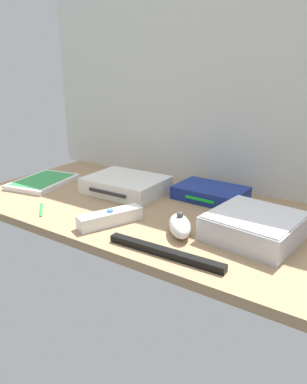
{
  "coord_description": "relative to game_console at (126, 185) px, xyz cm",
  "views": [
    {
      "loc": [
        46.9,
        -70.15,
        32.96
      ],
      "look_at": [
        0.0,
        0.0,
        4.0
      ],
      "focal_mm": 33.83,
      "sensor_mm": 36.0,
      "label": 1
    }
  ],
  "objects": [
    {
      "name": "remote_nunchuk",
      "position": [
        26.05,
        -15.3,
        -0.16
      ],
      "size": [
        9.49,
        10.65,
        5.1
      ],
      "rotation": [
        0.0,
        0.0,
        0.64
      ],
      "color": "white",
      "rests_on": "ground_plane"
    },
    {
      "name": "game_console",
      "position": [
        0.0,
        0.0,
        0.0
      ],
      "size": [
        21.32,
        16.83,
        4.4
      ],
      "rotation": [
        0.0,
        0.0,
        0.02
      ],
      "color": "white",
      "rests_on": "ground_plane"
    },
    {
      "name": "stylus_pen",
      "position": [
        -8.98,
        -22.31,
        -1.85
      ],
      "size": [
        7.23,
        6.45,
        0.7
      ],
      "primitive_type": "cylinder",
      "rotation": [
        0.0,
        1.57,
        2.42
      ],
      "color": "green",
      "rests_on": "ground_plane"
    },
    {
      "name": "remote_wand",
      "position": [
        10.55,
        -19.24,
        -0.69
      ],
      "size": [
        9.19,
        15.01,
        3.4
      ],
      "rotation": [
        0.0,
        0.0,
        -0.41
      ],
      "color": "white",
      "rests_on": "ground_plane"
    },
    {
      "name": "ground_plane",
      "position": [
        12.78,
        -5.28,
        -3.2
      ],
      "size": [
        100.0,
        48.0,
        2.0
      ],
      "primitive_type": "cube",
      "color": "#9E7F5B",
      "rests_on": "ground"
    },
    {
      "name": "sensor_bar",
      "position": [
        28.24,
        -24.73,
        -1.5
      ],
      "size": [
        24.05,
        2.58,
        1.4
      ],
      "primitive_type": "cube",
      "rotation": [
        0.0,
        0.0,
        0.03
      ],
      "color": "black",
      "rests_on": "ground_plane"
    },
    {
      "name": "back_wall",
      "position": [
        12.78,
        19.32,
        29.8
      ],
      "size": [
        110.0,
        1.2,
        64.0
      ],
      "primitive_type": "cube",
      "color": "silver",
      "rests_on": "ground"
    },
    {
      "name": "mini_computer",
      "position": [
        39.45,
        -8.31,
        0.44
      ],
      "size": [
        18.82,
        18.82,
        5.3
      ],
      "rotation": [
        0.0,
        0.0,
        -0.11
      ],
      "color": "silver",
      "rests_on": "ground_plane"
    },
    {
      "name": "game_case",
      "position": [
        -25.4,
        -7.74,
        -1.44
      ],
      "size": [
        16.8,
        21.14,
        1.56
      ],
      "rotation": [
        0.0,
        0.0,
        0.18
      ],
      "color": "white",
      "rests_on": "ground_plane"
    },
    {
      "name": "network_router",
      "position": [
        22.04,
        8.08,
        -0.5
      ],
      "size": [
        18.28,
        12.71,
        3.4
      ],
      "rotation": [
        0.0,
        0.0,
        -0.02
      ],
      "color": "navy",
      "rests_on": "ground_plane"
    }
  ]
}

